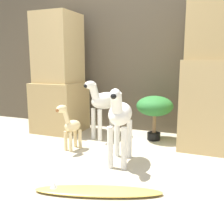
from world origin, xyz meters
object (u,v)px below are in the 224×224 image
zebra_right (120,117)px  giraffe_figurine (71,125)px  surfboard (97,191)px  zebra_left (104,103)px  potted_palm_front (155,107)px

zebra_right → giraffe_figurine: zebra_right is taller
zebra_right → surfboard: 0.75m
zebra_left → giraffe_figurine: zebra_left is taller
zebra_left → giraffe_figurine: bearing=-103.2°
zebra_left → giraffe_figurine: size_ratio=1.42×
zebra_right → giraffe_figurine: 0.67m
giraffe_figurine → surfboard: giraffe_figurine is taller
giraffe_figurine → surfboard: size_ratio=0.54×
zebra_left → potted_palm_front: 0.63m
potted_palm_front → surfboard: size_ratio=0.58×
zebra_left → giraffe_figurine: (-0.14, -0.59, -0.17)m
zebra_right → giraffe_figurine: bearing=166.1°
zebra_right → surfboard: size_ratio=0.77×
potted_palm_front → zebra_left: bearing=-166.4°
potted_palm_front → surfboard: potted_palm_front is taller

